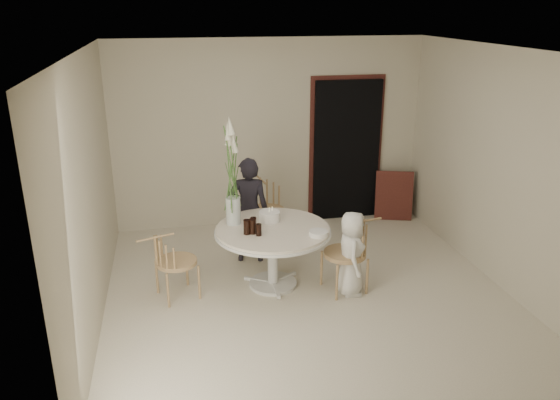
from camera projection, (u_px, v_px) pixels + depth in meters
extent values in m
plane|color=silver|center=(307.00, 292.00, 6.28)|extent=(4.50, 4.50, 0.00)
plane|color=white|center=(312.00, 50.00, 5.36)|extent=(4.50, 4.50, 0.00)
plane|color=beige|center=(270.00, 134.00, 7.89)|extent=(4.50, 0.00, 4.50)
plane|color=beige|center=(391.00, 279.00, 3.75)|extent=(4.50, 0.00, 4.50)
plane|color=beige|center=(89.00, 195.00, 5.39)|extent=(0.00, 4.50, 4.50)
plane|color=beige|center=(499.00, 168.00, 6.24)|extent=(0.00, 4.50, 4.50)
cube|color=black|center=(346.00, 151.00, 8.15)|extent=(1.00, 0.10, 2.10)
cube|color=maroon|center=(346.00, 146.00, 8.17)|extent=(1.12, 0.03, 2.22)
cylinder|color=silver|center=(273.00, 283.00, 6.43)|extent=(0.56, 0.56, 0.04)
cylinder|color=silver|center=(273.00, 258.00, 6.32)|extent=(0.12, 0.12, 0.65)
cylinder|color=silver|center=(273.00, 231.00, 6.21)|extent=(1.33, 1.33, 0.03)
cylinder|color=white|center=(273.00, 229.00, 6.20)|extent=(1.30, 1.30, 0.04)
cube|color=maroon|center=(394.00, 196.00, 8.30)|extent=(0.59, 0.33, 0.74)
cylinder|color=tan|center=(257.00, 236.00, 7.21)|extent=(0.03, 0.03, 0.46)
cylinder|color=tan|center=(286.00, 232.00, 7.35)|extent=(0.03, 0.03, 0.46)
cylinder|color=tan|center=(248.00, 225.00, 7.57)|extent=(0.03, 0.03, 0.46)
cylinder|color=tan|center=(275.00, 221.00, 7.71)|extent=(0.03, 0.03, 0.46)
cylinder|color=tan|center=(266.00, 211.00, 7.38)|extent=(0.51, 0.51, 0.05)
cylinder|color=tan|center=(321.00, 268.00, 6.37)|extent=(0.03, 0.03, 0.43)
cylinder|color=tan|center=(337.00, 283.00, 6.04)|extent=(0.03, 0.03, 0.43)
cylinder|color=tan|center=(350.00, 262.00, 6.51)|extent=(0.03, 0.03, 0.43)
cylinder|color=tan|center=(367.00, 277.00, 6.18)|extent=(0.03, 0.03, 0.43)
cylinder|color=tan|center=(345.00, 254.00, 6.19)|extent=(0.48, 0.48, 0.05)
cylinder|color=tan|center=(199.00, 282.00, 6.07)|extent=(0.03, 0.03, 0.41)
cylinder|color=tan|center=(187.00, 270.00, 6.37)|extent=(0.03, 0.03, 0.41)
cylinder|color=tan|center=(168.00, 291.00, 5.90)|extent=(0.03, 0.03, 0.41)
cylinder|color=tan|center=(157.00, 277.00, 6.19)|extent=(0.03, 0.03, 0.41)
cylinder|color=tan|center=(177.00, 262.00, 6.06)|extent=(0.45, 0.45, 0.05)
imported|color=black|center=(249.00, 210.00, 6.85)|extent=(0.55, 0.41, 1.37)
imported|color=white|center=(351.00, 253.00, 6.11)|extent=(0.40, 0.53, 0.99)
cylinder|color=white|center=(269.00, 216.00, 6.37)|extent=(0.24, 0.24, 0.12)
cylinder|color=beige|center=(269.00, 210.00, 6.34)|extent=(0.01, 0.01, 0.05)
cylinder|color=beige|center=(272.00, 209.00, 6.37)|extent=(0.01, 0.01, 0.05)
cylinder|color=black|center=(259.00, 230.00, 5.97)|extent=(0.08, 0.08, 0.13)
cylinder|color=black|center=(253.00, 226.00, 6.01)|extent=(0.10, 0.10, 0.17)
cylinder|color=black|center=(247.00, 227.00, 6.00)|extent=(0.10, 0.10, 0.17)
cylinder|color=black|center=(253.00, 224.00, 6.11)|extent=(0.09, 0.09, 0.15)
cylinder|color=white|center=(318.00, 233.00, 5.98)|extent=(0.22, 0.22, 0.05)
cylinder|color=silver|center=(233.00, 211.00, 6.26)|extent=(0.17, 0.17, 0.32)
cylinder|color=#416B2E|center=(234.00, 177.00, 6.15)|extent=(0.01, 0.01, 0.80)
cone|color=silver|center=(233.00, 142.00, 6.02)|extent=(0.08, 0.08, 0.20)
cylinder|color=#416B2E|center=(231.00, 174.00, 6.14)|extent=(0.01, 0.01, 0.86)
cone|color=silver|center=(230.00, 136.00, 6.00)|extent=(0.08, 0.08, 0.20)
cylinder|color=#416B2E|center=(229.00, 172.00, 6.10)|extent=(0.01, 0.01, 0.93)
cone|color=silver|center=(228.00, 131.00, 5.94)|extent=(0.08, 0.08, 0.20)
cylinder|color=#416B2E|center=(232.00, 170.00, 6.06)|extent=(0.01, 0.01, 1.00)
cone|color=silver|center=(230.00, 125.00, 5.89)|extent=(0.08, 0.08, 0.20)
cylinder|color=#416B2E|center=(235.00, 178.00, 6.12)|extent=(0.01, 0.01, 0.80)
cone|color=silver|center=(234.00, 143.00, 5.98)|extent=(0.08, 0.08, 0.20)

